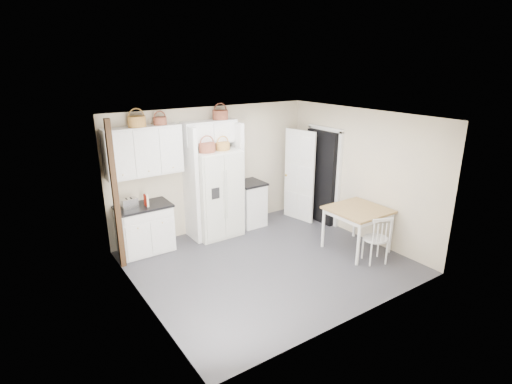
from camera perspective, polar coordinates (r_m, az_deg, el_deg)
floor at (r=7.31m, az=1.77°, el=-10.03°), size 4.50×4.50×0.00m
ceiling at (r=6.50m, az=1.99°, el=10.61°), size 4.50×4.50×0.00m
wall_back at (r=8.43m, az=-6.13°, el=3.25°), size 4.50×0.00×4.50m
wall_left at (r=5.85m, az=-16.35°, el=-4.23°), size 0.00×4.00×4.00m
wall_right at (r=8.27m, az=14.63°, el=2.46°), size 0.00×4.00×4.00m
refrigerator at (r=8.18m, az=-5.79°, el=-0.17°), size 0.93×0.75×1.79m
base_cab_left at (r=7.84m, az=-15.58°, el=-5.15°), size 0.95×0.60×0.88m
base_cab_right at (r=8.77m, az=-0.94°, el=-1.75°), size 0.53×0.64×0.93m
dining_table at (r=7.85m, az=14.17°, el=-5.19°), size 1.01×1.01×0.84m
windsor_chair at (r=7.47m, az=16.73°, el=-6.40°), size 0.55×0.53×0.90m
counter_left at (r=7.67m, az=-15.86°, el=-1.97°), size 0.99×0.64×0.04m
counter_right at (r=8.62m, az=-0.96°, el=1.31°), size 0.57×0.68×0.04m
toaster at (r=7.52m, az=-17.66°, el=-1.60°), size 0.30×0.19×0.20m
cookbook_red at (r=7.57m, az=-15.43°, el=-1.17°), size 0.04×0.15×0.22m
cookbook_cream at (r=7.57m, az=-15.32°, el=-1.07°), size 0.05×0.16×0.24m
basket_upper_b at (r=7.45m, az=-16.67°, el=9.62°), size 0.32×0.32×0.19m
basket_upper_c at (r=7.59m, az=-13.55°, el=9.84°), size 0.24×0.24×0.14m
basket_bridge_b at (r=8.12m, az=-5.12°, el=10.92°), size 0.32×0.32×0.18m
basket_fridge_a at (r=7.74m, az=-7.01°, el=6.30°), size 0.33×0.33×0.18m
basket_fridge_b at (r=7.91m, az=-4.76°, el=6.53°), size 0.28×0.28×0.15m
upper_cabinet at (r=7.57m, az=-15.76°, el=5.63°), size 1.40×0.34×0.90m
bridge_cabinet at (r=8.04m, az=-6.70°, el=8.52°), size 1.12×0.34×0.45m
fridge_panel_left at (r=7.93m, az=-9.27°, el=1.03°), size 0.08×0.60×2.30m
fridge_panel_right at (r=8.39m, az=-2.96°, el=2.19°), size 0.08×0.60×2.30m
trim_post at (r=7.09m, az=-19.42°, el=-0.60°), size 0.09×0.09×2.60m
doorway_void at (r=8.94m, az=9.34°, el=2.15°), size 0.18×0.85×2.05m
door_slab at (r=8.95m, az=6.19°, el=2.30°), size 0.21×0.79×2.05m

